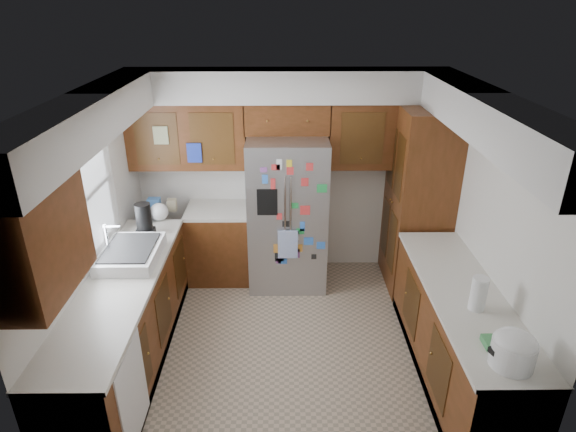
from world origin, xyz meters
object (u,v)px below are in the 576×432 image
object	(u,v)px
fridge	(287,213)
rice_cooker	(514,349)
paper_towel	(479,294)
pantry	(418,201)

from	to	relation	value
fridge	rice_cooker	size ratio (longest dim) A/B	5.90
paper_towel	pantry	bearing A→B (deg)	90.01
pantry	fridge	distance (m)	1.51
pantry	rice_cooker	xyz separation A→B (m)	(-0.00, -2.52, -0.02)
pantry	paper_towel	bearing A→B (deg)	-89.99
pantry	paper_towel	xyz separation A→B (m)	(0.00, -1.87, -0.01)
rice_cooker	fridge	bearing A→B (deg)	120.24
fridge	paper_towel	xyz separation A→B (m)	(1.50, -1.93, 0.16)
pantry	rice_cooker	size ratio (longest dim) A/B	7.05
fridge	rice_cooker	xyz separation A→B (m)	(1.50, -2.57, 0.16)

